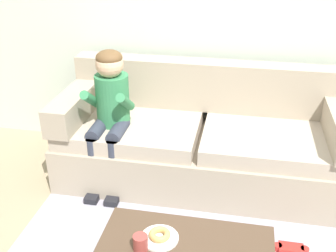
% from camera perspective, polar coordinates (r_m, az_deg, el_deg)
% --- Properties ---
extents(ground, '(10.00, 10.00, 0.00)m').
position_cam_1_polar(ground, '(2.88, 2.75, -16.11)').
color(ground, '#9E896B').
extents(couch, '(2.26, 0.90, 0.91)m').
position_cam_1_polar(couch, '(3.37, 4.65, -2.11)').
color(couch, tan).
rests_on(couch, ground).
extents(person_child, '(0.34, 0.58, 1.10)m').
position_cam_1_polar(person_child, '(3.18, -8.08, 2.61)').
color(person_child, '#337A4C').
rests_on(person_child, ground).
extents(plate, '(0.21, 0.21, 0.01)m').
position_cam_1_polar(plate, '(2.34, -1.17, -15.26)').
color(plate, white).
rests_on(plate, coffee_table).
extents(donut, '(0.17, 0.17, 0.04)m').
position_cam_1_polar(donut, '(2.32, -1.17, -14.80)').
color(donut, tan).
rests_on(donut, plate).
extents(mug, '(0.08, 0.08, 0.09)m').
position_cam_1_polar(mug, '(2.26, -3.85, -15.85)').
color(mug, '#993D38').
rests_on(mug, coffee_table).
extents(toy_controller, '(0.23, 0.09, 0.05)m').
position_cam_1_polar(toy_controller, '(2.92, 16.67, -16.07)').
color(toy_controller, red).
rests_on(toy_controller, ground).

